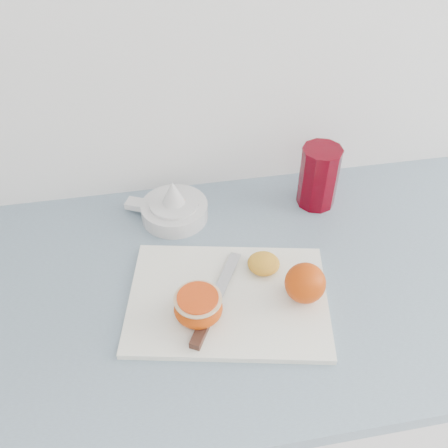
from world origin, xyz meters
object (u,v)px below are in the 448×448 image
object	(u,v)px
cutting_board	(228,299)
half_orange	(198,307)
counter	(245,395)
red_tumbler	(318,179)
citrus_juicer	(174,208)

from	to	relation	value
cutting_board	half_orange	world-z (taller)	half_orange
counter	half_orange	world-z (taller)	half_orange
half_orange	red_tumbler	distance (m)	0.41
counter	citrus_juicer	size ratio (longest dim) A/B	14.31
counter	half_orange	xyz separation A→B (m)	(-0.11, -0.08, 0.48)
half_orange	citrus_juicer	bearing A→B (deg)	92.73
half_orange	cutting_board	bearing A→B (deg)	30.03
counter	red_tumbler	size ratio (longest dim) A/B	18.03
half_orange	red_tumbler	size ratio (longest dim) A/B	0.60
citrus_juicer	cutting_board	bearing A→B (deg)	-73.85
cutting_board	counter	bearing A→B (deg)	43.17
red_tumbler	counter	bearing A→B (deg)	-134.45
citrus_juicer	red_tumbler	distance (m)	0.31
cutting_board	red_tumbler	world-z (taller)	red_tumbler
citrus_juicer	half_orange	bearing A→B (deg)	-87.27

